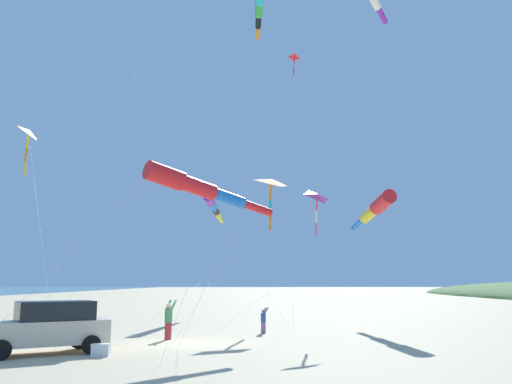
{
  "coord_description": "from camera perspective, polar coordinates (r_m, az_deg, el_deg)",
  "views": [
    {
      "loc": [
        2.45,
        -23.08,
        2.5
      ],
      "look_at": [
        3.32,
        5.83,
        7.5
      ],
      "focal_mm": 36.98,
      "sensor_mm": 36.0,
      "label": 1
    }
  ],
  "objects": [
    {
      "name": "ground_plane",
      "position": [
        23.34,
        -8.04,
        -15.87
      ],
      "size": [
        600.0,
        600.0,
        0.0
      ],
      "primitive_type": "plane",
      "color": "#C6B58C"
    },
    {
      "name": "parked_car",
      "position": [
        20.96,
        -21.66,
        -13.37
      ],
      "size": [
        4.65,
        3.73,
        1.85
      ],
      "color": "beige",
      "rests_on": "ground_plane"
    },
    {
      "name": "cooler_box",
      "position": [
        19.81,
        -16.43,
        -16.06
      ],
      "size": [
        0.62,
        0.42,
        0.42
      ],
      "color": "white",
      "rests_on": "ground_plane"
    },
    {
      "name": "person_adult_flyer",
      "position": [
        24.69,
        -9.43,
        -13.28
      ],
      "size": [
        0.59,
        0.63,
        1.74
      ],
      "color": "#B72833",
      "rests_on": "ground_plane"
    },
    {
      "name": "person_child_green_jacket",
      "position": [
        27.34,
        0.81,
        -13.58
      ],
      "size": [
        0.46,
        0.43,
        1.29
      ],
      "color": "#8E6B9E",
      "rests_on": "ground_plane"
    },
    {
      "name": "kite_delta_black_fish_shape",
      "position": [
        43.18,
        4.17,
        14.19
      ],
      "size": [
        1.8,
        10.31,
        20.36
      ],
      "color": "red",
      "rests_on": "ground_plane"
    },
    {
      "name": "kite_windsock_long_streamer_left",
      "position": [
        22.36,
        -6.58,
        0.59
      ],
      "size": [
        10.74,
        5.86,
        7.34
      ],
      "color": "red",
      "rests_on": "ground_plane"
    },
    {
      "name": "kite_delta_rainbow_low_near",
      "position": [
        26.85,
        6.67,
        -0.58
      ],
      "size": [
        9.76,
        4.75,
        7.21
      ],
      "color": "#EF4C93",
      "rests_on": "ground_plane"
    },
    {
      "name": "kite_windsock_red_high_left",
      "position": [
        41.31,
        -4.66,
        -1.57
      ],
      "size": [
        5.59,
        15.66,
        9.1
      ],
      "color": "purple",
      "rests_on": "ground_plane"
    },
    {
      "name": "kite_windsock_purple_drifting",
      "position": [
        33.31,
        12.83,
        -1.76
      ],
      "size": [
        10.25,
        8.59,
        7.85
      ],
      "color": "red",
      "rests_on": "ground_plane"
    },
    {
      "name": "kite_delta_checkered_midright",
      "position": [
        31.52,
        -23.31,
        5.81
      ],
      "size": [
        5.92,
        10.08,
        11.07
      ],
      "color": "yellow",
      "rests_on": "ground_plane"
    },
    {
      "name": "kite_windsock_striped_overhead",
      "position": [
        37.17,
        0.31,
        19.25
      ],
      "size": [
        9.04,
        14.84,
        21.25
      ],
      "color": "#1EB7C6",
      "rests_on": "ground_plane"
    },
    {
      "name": "kite_delta_green_low_center",
      "position": [
        33.21,
        1.71,
        0.97
      ],
      "size": [
        5.93,
        13.3,
        9.23
      ],
      "color": "orange",
      "rests_on": "ground_plane"
    }
  ]
}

